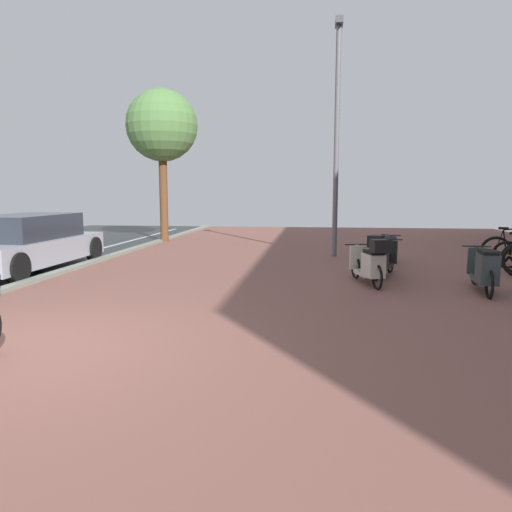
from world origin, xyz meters
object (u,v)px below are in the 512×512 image
(scooter_far, at_px, (382,250))
(street_tree, at_px, (162,127))
(lamp_post, at_px, (337,129))
(scooter_mid, at_px, (370,263))
(bicycle_rack_08, at_px, (510,251))
(scooter_extra, at_px, (484,270))
(parked_car_near, at_px, (27,243))
(scooter_near, at_px, (381,257))

(scooter_far, xyz_separation_m, street_tree, (-7.15, 4.75, 3.76))
(lamp_post, relative_size, street_tree, 1.17)
(street_tree, bearing_deg, scooter_mid, -49.30)
(bicycle_rack_08, relative_size, lamp_post, 0.21)
(bicycle_rack_08, relative_size, scooter_mid, 0.82)
(bicycle_rack_08, xyz_separation_m, scooter_far, (-3.16, -0.30, 0.01))
(scooter_extra, height_order, street_tree, street_tree)
(parked_car_near, height_order, lamp_post, lamp_post)
(bicycle_rack_08, height_order, scooter_far, bicycle_rack_08)
(scooter_near, distance_m, scooter_extra, 2.11)
(scooter_far, height_order, street_tree, street_tree)
(bicycle_rack_08, relative_size, parked_car_near, 0.32)
(scooter_mid, distance_m, scooter_extra, 2.01)
(scooter_near, relative_size, scooter_extra, 0.88)
(street_tree, bearing_deg, bicycle_rack_08, -23.39)
(scooter_mid, distance_m, parked_car_near, 7.80)
(scooter_near, xyz_separation_m, parked_car_near, (-8.06, 0.14, 0.19))
(scooter_extra, bearing_deg, scooter_near, 140.79)
(scooter_mid, xyz_separation_m, parked_car_near, (-7.74, 1.01, 0.19))
(scooter_mid, distance_m, scooter_far, 2.92)
(scooter_extra, xyz_separation_m, street_tree, (-8.50, 8.07, 3.70))
(scooter_near, distance_m, street_tree, 10.30)
(scooter_near, relative_size, scooter_mid, 0.96)
(bicycle_rack_08, distance_m, lamp_post, 5.43)
(bicycle_rack_08, bearing_deg, scooter_mid, -140.04)
(scooter_near, bearing_deg, bicycle_rack_08, 33.55)
(bicycle_rack_08, xyz_separation_m, scooter_mid, (-3.76, -3.15, 0.08))
(scooter_mid, relative_size, scooter_far, 1.07)
(lamp_post, bearing_deg, bicycle_rack_08, -14.00)
(scooter_far, bearing_deg, lamp_post, 129.39)
(scooter_extra, distance_m, parked_car_near, 9.80)
(parked_car_near, relative_size, street_tree, 0.80)
(lamp_post, bearing_deg, scooter_extra, -62.18)
(scooter_extra, bearing_deg, street_tree, 136.47)
(parked_car_near, bearing_deg, street_tree, 79.77)
(parked_car_near, xyz_separation_m, lamp_post, (7.22, 3.21, 2.89))
(scooter_far, distance_m, lamp_post, 3.61)
(scooter_mid, bearing_deg, lamp_post, 96.99)
(scooter_mid, xyz_separation_m, scooter_extra, (1.95, -0.46, -0.01))
(scooter_extra, bearing_deg, bicycle_rack_08, 63.38)
(scooter_extra, relative_size, lamp_post, 0.29)
(scooter_far, bearing_deg, scooter_extra, -67.85)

